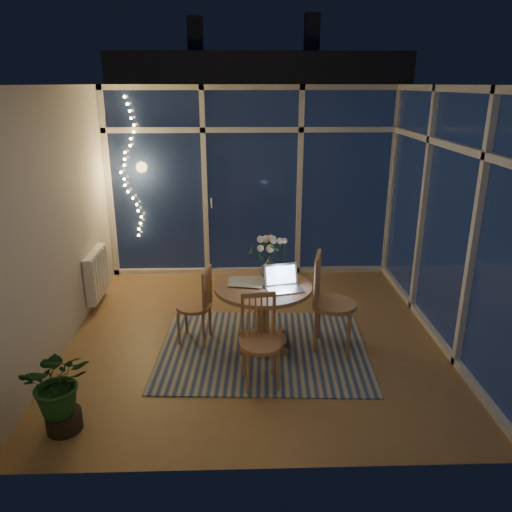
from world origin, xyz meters
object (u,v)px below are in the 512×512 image
(chair_right, at_px, (335,302))
(potted_plant, at_px, (59,388))
(flower_vase, at_px, (270,268))
(chair_front, at_px, (261,342))
(laptop, at_px, (284,278))
(chair_left, at_px, (194,305))
(dining_table, at_px, (263,316))

(chair_right, bearing_deg, potted_plant, 131.15)
(potted_plant, bearing_deg, flower_vase, 41.77)
(chair_front, distance_m, laptop, 0.75)
(chair_left, relative_size, chair_front, 0.98)
(chair_right, bearing_deg, dining_table, 97.49)
(chair_left, distance_m, flower_vase, 0.88)
(dining_table, distance_m, chair_right, 0.75)
(chair_right, bearing_deg, flower_vase, 78.55)
(dining_table, height_order, laptop, laptop)
(chair_left, height_order, potted_plant, chair_left)
(flower_vase, distance_m, potted_plant, 2.34)
(laptop, bearing_deg, chair_left, 152.68)
(dining_table, height_order, chair_front, chair_front)
(dining_table, distance_m, laptop, 0.52)
(chair_left, xyz_separation_m, chair_front, (0.67, -0.84, 0.01))
(chair_right, xyz_separation_m, chair_front, (-0.77, -0.65, -0.09))
(dining_table, relative_size, chair_right, 0.96)
(dining_table, distance_m, potted_plant, 2.10)
(flower_vase, bearing_deg, chair_front, -97.85)
(chair_right, height_order, flower_vase, chair_right)
(chair_left, bearing_deg, flower_vase, 108.98)
(dining_table, xyz_separation_m, laptop, (0.20, -0.13, 0.46))
(chair_left, distance_m, laptop, 1.03)
(chair_left, relative_size, chair_right, 0.82)
(chair_left, height_order, chair_front, chair_front)
(dining_table, bearing_deg, chair_left, 170.97)
(dining_table, relative_size, chair_front, 1.16)
(chair_right, xyz_separation_m, potted_plant, (-2.36, -1.23, -0.13))
(potted_plant, bearing_deg, chair_right, 27.60)
(flower_vase, bearing_deg, chair_left, -172.27)
(chair_front, xyz_separation_m, laptop, (0.26, 0.60, 0.37))
(dining_table, height_order, potted_plant, potted_plant)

